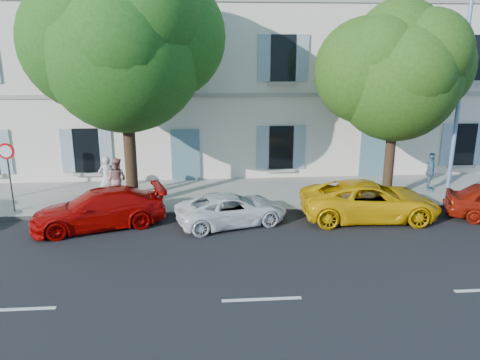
{
  "coord_description": "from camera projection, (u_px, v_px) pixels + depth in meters",
  "views": [
    {
      "loc": [
        -1.36,
        -14.31,
        6.05
      ],
      "look_at": [
        -0.07,
        2.0,
        1.4
      ],
      "focal_mm": 35.0,
      "sensor_mm": 36.0,
      "label": 1
    }
  ],
  "objects": [
    {
      "name": "ground",
      "position": [
        247.0,
        237.0,
        15.48
      ],
      "size": [
        90.0,
        90.0,
        0.0
      ],
      "primitive_type": "plane",
      "color": "black"
    },
    {
      "name": "sidewalk",
      "position": [
        237.0,
        194.0,
        19.73
      ],
      "size": [
        36.0,
        4.5,
        0.15
      ],
      "primitive_type": "cube",
      "color": "#A09E96",
      "rests_on": "ground"
    },
    {
      "name": "kerb",
      "position": [
        241.0,
        212.0,
        17.64
      ],
      "size": [
        36.0,
        0.16,
        0.16
      ],
      "primitive_type": "cube",
      "color": "#9E998E",
      "rests_on": "ground"
    },
    {
      "name": "building",
      "position": [
        229.0,
        48.0,
        23.62
      ],
      "size": [
        28.0,
        7.0,
        12.0
      ],
      "primitive_type": "cube",
      "color": "silver",
      "rests_on": "ground"
    },
    {
      "name": "car_red_coupe",
      "position": [
        99.0,
        209.0,
        16.2
      ],
      "size": [
        4.89,
        3.08,
        1.32
      ],
      "primitive_type": "imported",
      "rotation": [
        0.0,
        0.0,
        5.0
      ],
      "color": "#A50604",
      "rests_on": "ground"
    },
    {
      "name": "car_white_coupe",
      "position": [
        232.0,
        209.0,
        16.5
      ],
      "size": [
        4.26,
        2.81,
        1.09
      ],
      "primitive_type": "imported",
      "rotation": [
        0.0,
        0.0,
        1.85
      ],
      "color": "white",
      "rests_on": "ground"
    },
    {
      "name": "car_yellow_supercar",
      "position": [
        370.0,
        200.0,
        16.98
      ],
      "size": [
        5.07,
        2.49,
        1.38
      ],
      "primitive_type": "imported",
      "rotation": [
        0.0,
        0.0,
        1.53
      ],
      "color": "#EFB20A",
      "rests_on": "ground"
    },
    {
      "name": "tree_left",
      "position": [
        124.0,
        52.0,
        16.53
      ],
      "size": [
        5.77,
        5.77,
        8.94
      ],
      "color": "#3A2819",
      "rests_on": "sidewalk"
    },
    {
      "name": "tree_right",
      "position": [
        397.0,
        79.0,
        17.85
      ],
      "size": [
        4.81,
        4.81,
        7.41
      ],
      "color": "#3A2819",
      "rests_on": "sidewalk"
    },
    {
      "name": "road_sign",
      "position": [
        8.0,
        163.0,
        16.96
      ],
      "size": [
        0.6,
        0.09,
        2.6
      ],
      "color": "#383A3D",
      "rests_on": "sidewalk"
    },
    {
      "name": "street_lamp",
      "position": [
        463.0,
        89.0,
        17.47
      ],
      "size": [
        0.27,
        1.66,
        7.78
      ],
      "color": "#7293BF",
      "rests_on": "sidewalk"
    },
    {
      "name": "pedestrian_a",
      "position": [
        107.0,
        178.0,
        18.61
      ],
      "size": [
        0.73,
        0.57,
        1.77
      ],
      "primitive_type": "imported",
      "rotation": [
        0.0,
        0.0,
        3.38
      ],
      "color": "silver",
      "rests_on": "sidewalk"
    },
    {
      "name": "pedestrian_b",
      "position": [
        117.0,
        179.0,
        18.52
      ],
      "size": [
        1.05,
        0.97,
        1.74
      ],
      "primitive_type": "imported",
      "rotation": [
        0.0,
        0.0,
        2.67
      ],
      "color": "#B67674",
      "rests_on": "sidewalk"
    },
    {
      "name": "pedestrian_c",
      "position": [
        430.0,
        172.0,
        19.83
      ],
      "size": [
        0.68,
        1.03,
        1.63
      ],
      "primitive_type": "imported",
      "rotation": [
        0.0,
        0.0,
        1.25
      ],
      "color": "teal",
      "rests_on": "sidewalk"
    }
  ]
}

